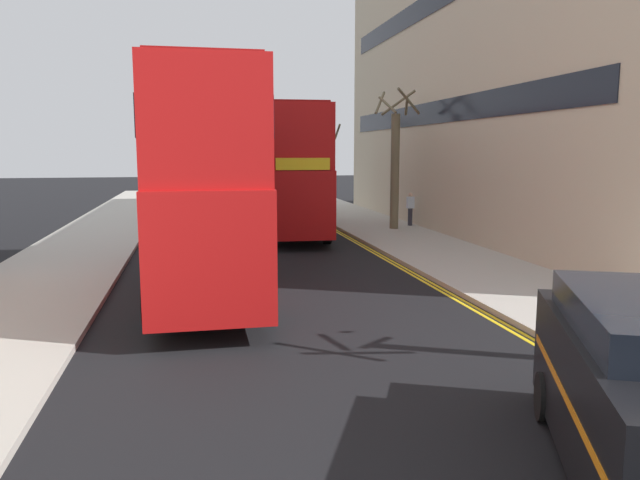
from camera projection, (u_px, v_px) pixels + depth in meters
The scene contains 11 objects.
sidewalk_right at pixel (469, 265), 19.71m from camera, with size 4.00×80.00×0.14m, color #ADA89E.
sidewalk_left at pixel (43, 282), 17.10m from camera, with size 4.00×80.00×0.14m, color #ADA89E.
kerb_line_outer at pixel (431, 283), 17.36m from camera, with size 0.10×56.00×0.01m, color yellow.
kerb_line_inner at pixel (426, 283), 17.32m from camera, with size 0.10×56.00×0.01m, color yellow.
double_decker_bus_away at pixel (204, 179), 16.13m from camera, with size 2.83×10.82×5.64m.
double_decker_bus_oncoming at pixel (287, 167), 27.33m from camera, with size 3.11×10.89×5.64m.
pedestrian_far at pixel (410, 208), 29.49m from camera, with size 0.34×0.22×1.62m.
street_tree_mid at pixel (395, 164), 28.06m from camera, with size 2.21×2.22×6.47m.
street_tree_far at pixel (306, 160), 39.89m from camera, with size 1.60×1.62×6.12m.
street_tree_distant at pixel (328, 171), 35.20m from camera, with size 1.44×1.54×5.17m.
townhouse_terrace_right at pixel (536, 76), 28.06m from camera, with size 10.08×28.00×14.42m.
Camera 1 is at (-2.18, -1.99, 3.76)m, focal length 33.87 mm.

